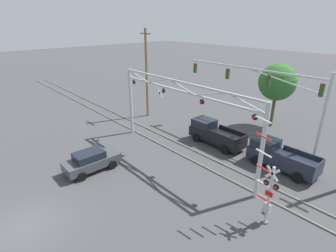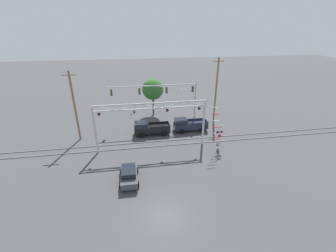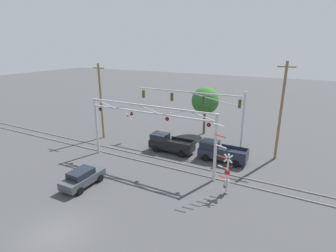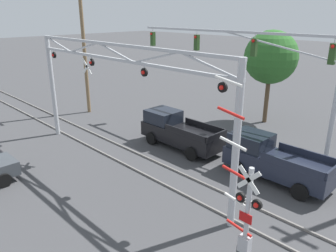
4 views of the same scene
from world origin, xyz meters
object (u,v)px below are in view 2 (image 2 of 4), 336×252
utility_pole_right (216,90)px  pickup_truck_lead (150,128)px  pickup_truck_following (189,125)px  sedan_waiting (129,174)px  crossing_signal_mast (218,136)px  traffic_signal_span (171,94)px  background_tree_beyond_span (153,89)px  crossing_gantry (151,118)px  utility_pole_left (75,106)px

utility_pole_right → pickup_truck_lead: bearing=-162.2°
pickup_truck_following → sedan_waiting: (-9.44, -11.21, -0.19)m
sedan_waiting → utility_pole_right: size_ratio=0.39×
crossing_signal_mast → sedan_waiting: (-11.85, -4.81, -1.20)m
traffic_signal_span → sedan_waiting: size_ratio=3.30×
traffic_signal_span → background_tree_beyond_span: size_ratio=2.04×
pickup_truck_lead → crossing_gantry: bearing=-92.3°
crossing_gantry → sedan_waiting: crossing_gantry is taller
pickup_truck_lead → utility_pole_right: (11.55, 3.72, 4.54)m
crossing_signal_mast → pickup_truck_following: crossing_signal_mast is taller
utility_pole_right → background_tree_beyond_span: bearing=156.3°
sedan_waiting → utility_pole_right: bearing=44.5°
pickup_truck_lead → background_tree_beyond_span: (1.35, 8.19, 3.86)m
crossing_signal_mast → utility_pole_left: 20.17m
utility_pole_right → crossing_signal_mast: bearing=-106.9°
sedan_waiting → pickup_truck_following: bearing=49.9°
crossing_signal_mast → sedan_waiting: size_ratio=1.48×
sedan_waiting → utility_pole_right: 21.31m
crossing_gantry → background_tree_beyond_span: (1.53, 12.48, 0.42)m
pickup_truck_following → utility_pole_left: utility_pole_left is taller
crossing_signal_mast → pickup_truck_following: bearing=110.6°
crossing_gantry → pickup_truck_following: 8.58m
crossing_gantry → crossing_signal_mast: 9.25m
pickup_truck_following → utility_pole_right: utility_pole_right is taller
crossing_signal_mast → traffic_signal_span: 10.75m
crossing_gantry → crossing_signal_mast: bearing=-11.3°
crossing_signal_mast → utility_pole_right: bearing=73.1°
utility_pole_right → crossing_gantry: bearing=-145.7°
crossing_signal_mast → background_tree_beyond_span: 16.22m
crossing_signal_mast → utility_pole_right: size_ratio=0.58×
crossing_gantry → crossing_signal_mast: crossing_gantry is taller
crossing_gantry → background_tree_beyond_span: bearing=83.0°
crossing_gantry → pickup_truck_following: bearing=36.2°
pickup_truck_lead → pickup_truck_following: 6.18m
sedan_waiting → crossing_gantry: bearing=64.7°
pickup_truck_following → utility_pole_right: 7.80m
pickup_truck_lead → utility_pole_right: size_ratio=0.50×
utility_pole_left → background_tree_beyond_span: utility_pole_left is taller
traffic_signal_span → utility_pole_right: size_ratio=1.29×
utility_pole_left → utility_pole_right: utility_pole_right is taller
traffic_signal_span → pickup_truck_following: 5.61m
traffic_signal_span → pickup_truck_lead: 6.49m
sedan_waiting → utility_pole_right: (14.82, 14.57, 4.73)m
crossing_signal_mast → pickup_truck_following: (-2.41, 6.40, -1.01)m
pickup_truck_following → utility_pole_left: bearing=-179.1°
crossing_gantry → pickup_truck_lead: 5.50m
pickup_truck_lead → sedan_waiting: (-3.27, -10.85, -0.19)m
crossing_signal_mast → pickup_truck_lead: (-8.58, 6.04, -1.01)m
sedan_waiting → crossing_signal_mast: bearing=22.1°
pickup_truck_following → utility_pole_right: size_ratio=0.49×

